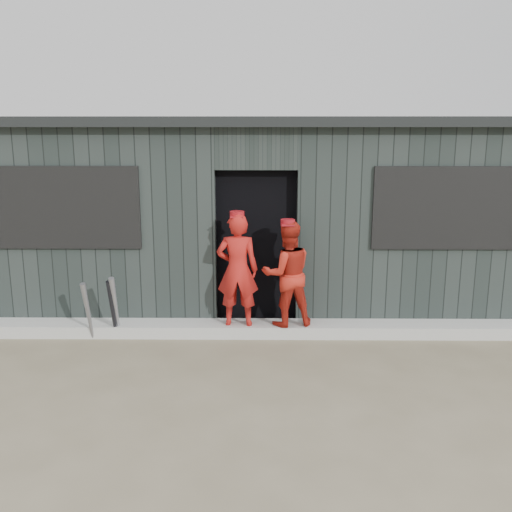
{
  "coord_description": "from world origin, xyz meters",
  "views": [
    {
      "loc": [
        0.06,
        -4.82,
        2.51
      ],
      "look_at": [
        0.0,
        1.8,
        1.0
      ],
      "focal_mm": 40.0,
      "sensor_mm": 36.0,
      "label": 1
    }
  ],
  "objects_px": {
    "bat_mid": "(115,307)",
    "dugout": "(257,211)",
    "player_red_left": "(237,270)",
    "bat_right": "(113,310)",
    "player_red_right": "(287,274)",
    "player_grey_back": "(296,276)",
    "bat_left": "(88,312)"
  },
  "relations": [
    {
      "from": "bat_mid",
      "to": "dugout",
      "type": "bearing_deg",
      "value": 48.07
    },
    {
      "from": "dugout",
      "to": "player_red_left",
      "type": "bearing_deg",
      "value": -97.29
    },
    {
      "from": "bat_right",
      "to": "player_red_right",
      "type": "xyz_separation_m",
      "value": [
        2.08,
        0.16,
        0.41
      ]
    },
    {
      "from": "player_grey_back",
      "to": "dugout",
      "type": "distance_m",
      "value": 1.34
    },
    {
      "from": "player_red_right",
      "to": "bat_mid",
      "type": "bearing_deg",
      "value": -8.07
    },
    {
      "from": "bat_right",
      "to": "player_grey_back",
      "type": "height_order",
      "value": "player_grey_back"
    },
    {
      "from": "player_red_left",
      "to": "dugout",
      "type": "relative_size",
      "value": 0.16
    },
    {
      "from": "player_grey_back",
      "to": "bat_right",
      "type": "bearing_deg",
      "value": 34.87
    },
    {
      "from": "bat_mid",
      "to": "player_red_right",
      "type": "bearing_deg",
      "value": 3.99
    },
    {
      "from": "bat_left",
      "to": "player_red_right",
      "type": "xyz_separation_m",
      "value": [
        2.36,
        0.22,
        0.41
      ]
    },
    {
      "from": "player_red_left",
      "to": "player_red_right",
      "type": "xyz_separation_m",
      "value": [
        0.59,
        0.01,
        -0.05
      ]
    },
    {
      "from": "bat_mid",
      "to": "bat_right",
      "type": "distance_m",
      "value": 0.04
    },
    {
      "from": "bat_right",
      "to": "player_red_right",
      "type": "distance_m",
      "value": 2.12
    },
    {
      "from": "bat_right",
      "to": "player_red_left",
      "type": "relative_size",
      "value": 0.56
    },
    {
      "from": "bat_right",
      "to": "dugout",
      "type": "relative_size",
      "value": 0.09
    },
    {
      "from": "player_red_right",
      "to": "dugout",
      "type": "height_order",
      "value": "dugout"
    },
    {
      "from": "dugout",
      "to": "player_red_right",
      "type": "bearing_deg",
      "value": -77.75
    },
    {
      "from": "player_red_left",
      "to": "bat_mid",
      "type": "bearing_deg",
      "value": 6.57
    },
    {
      "from": "player_red_left",
      "to": "player_grey_back",
      "type": "xyz_separation_m",
      "value": [
        0.75,
        0.72,
        -0.26
      ]
    },
    {
      "from": "bat_mid",
      "to": "player_red_right",
      "type": "relative_size",
      "value": 0.65
    },
    {
      "from": "bat_left",
      "to": "bat_right",
      "type": "distance_m",
      "value": 0.28
    },
    {
      "from": "bat_mid",
      "to": "player_grey_back",
      "type": "distance_m",
      "value": 2.37
    },
    {
      "from": "bat_mid",
      "to": "dugout",
      "type": "height_order",
      "value": "dugout"
    },
    {
      "from": "bat_right",
      "to": "dugout",
      "type": "bearing_deg",
      "value": 47.78
    },
    {
      "from": "bat_left",
      "to": "player_grey_back",
      "type": "xyz_separation_m",
      "value": [
        2.51,
        0.93,
        0.2
      ]
    },
    {
      "from": "dugout",
      "to": "bat_right",
      "type": "bearing_deg",
      "value": -132.22
    },
    {
      "from": "bat_right",
      "to": "player_red_right",
      "type": "relative_size",
      "value": 0.6
    },
    {
      "from": "bat_right",
      "to": "dugout",
      "type": "height_order",
      "value": "dugout"
    },
    {
      "from": "bat_right",
      "to": "player_red_left",
      "type": "bearing_deg",
      "value": 5.79
    },
    {
      "from": "player_red_right",
      "to": "bat_right",
      "type": "bearing_deg",
      "value": -7.69
    },
    {
      "from": "bat_mid",
      "to": "bat_right",
      "type": "height_order",
      "value": "bat_mid"
    },
    {
      "from": "bat_left",
      "to": "player_red_right",
      "type": "relative_size",
      "value": 0.6
    }
  ]
}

